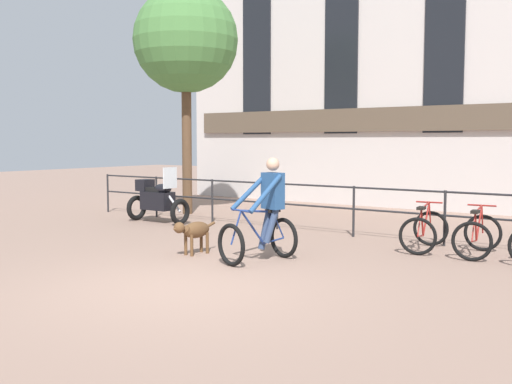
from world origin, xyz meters
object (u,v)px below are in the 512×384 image
parked_bicycle_mid_left (478,235)px  parked_bicycle_near_lamp (424,231)px  parked_motorcycle (157,199)px  cyclist_with_bike (265,215)px  dog (194,231)px

parked_bicycle_mid_left → parked_bicycle_near_lamp: bearing=-5.4°
parked_motorcycle → cyclist_with_bike: bearing=-115.6°
cyclist_with_bike → dog: cyclist_with_bike is taller
cyclist_with_bike → parked_bicycle_mid_left: bearing=57.5°
parked_bicycle_mid_left → parked_motorcycle: bearing=-4.5°
cyclist_with_bike → dog: size_ratio=1.76×
cyclist_with_bike → parked_bicycle_near_lamp: cyclist_with_bike is taller
parked_motorcycle → parked_bicycle_mid_left: parked_motorcycle is taller
parked_bicycle_near_lamp → parked_bicycle_mid_left: bearing=172.9°
parked_motorcycle → parked_bicycle_mid_left: (7.49, 0.11, -0.20)m
dog → parked_motorcycle: size_ratio=0.61×
parked_motorcycle → parked_bicycle_near_lamp: parked_motorcycle is taller
cyclist_with_bike → parked_bicycle_near_lamp: size_ratio=1.44×
dog → parked_bicycle_near_lamp: parked_bicycle_near_lamp is taller
parked_bicycle_near_lamp → dog: bearing=33.9°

